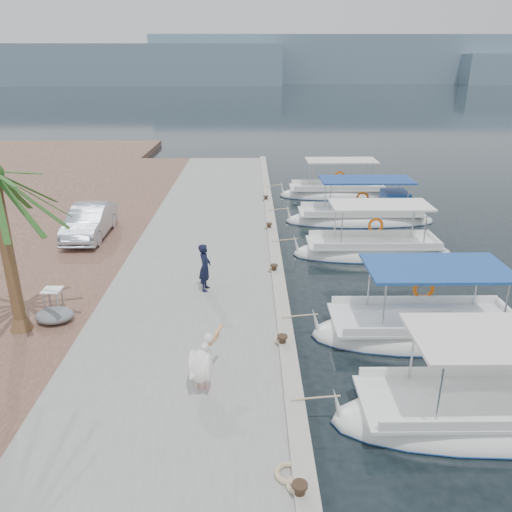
{
  "coord_description": "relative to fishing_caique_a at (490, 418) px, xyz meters",
  "views": [
    {
      "loc": [
        -1.18,
        -15.06,
        7.57
      ],
      "look_at": [
        -1.0,
        1.41,
        1.2
      ],
      "focal_mm": 35.0,
      "sensor_mm": 36.0,
      "label": 1
    }
  ],
  "objects": [
    {
      "name": "mooring_bollards",
      "position": [
        -4.54,
        7.47,
        0.57
      ],
      "size": [
        0.28,
        20.28,
        0.33
      ],
      "color": "black",
      "rests_on": "concrete_quay"
    },
    {
      "name": "ground",
      "position": [
        -4.19,
        5.97,
        -0.12
      ],
      "size": [
        400.0,
        400.0,
        0.0
      ],
      "primitive_type": "plane",
      "color": "black",
      "rests_on": "ground"
    },
    {
      "name": "fishing_caique_c",
      "position": [
        -0.23,
        10.54,
        0.0
      ],
      "size": [
        6.73,
        2.11,
        2.83
      ],
      "color": "white",
      "rests_on": "ground"
    },
    {
      "name": "fishing_caique_e",
      "position": [
        -0.14,
        20.52,
        0.0
      ],
      "size": [
        6.93,
        2.23,
        2.83
      ],
      "color": "white",
      "rests_on": "ground"
    },
    {
      "name": "fishing_caique_b",
      "position": [
        -0.27,
        3.83,
        0.0
      ],
      "size": [
        6.65,
        2.45,
        2.83
      ],
      "color": "white",
      "rests_on": "ground"
    },
    {
      "name": "concrete_quay",
      "position": [
        -7.19,
        10.97,
        0.13
      ],
      "size": [
        6.0,
        40.0,
        0.5
      ],
      "primitive_type": "cube",
      "color": "gray",
      "rests_on": "ground"
    },
    {
      "name": "quay_curb",
      "position": [
        -4.41,
        10.97,
        0.44
      ],
      "size": [
        0.44,
        40.0,
        0.12
      ],
      "primitive_type": "cube",
      "color": "#A5A093",
      "rests_on": "concrete_quay"
    },
    {
      "name": "fisherman",
      "position": [
        -6.88,
        6.08,
        1.18
      ],
      "size": [
        0.45,
        0.63,
        1.61
      ],
      "primitive_type": "imported",
      "rotation": [
        0.0,
        0.0,
        1.46
      ],
      "color": "black",
      "rests_on": "concrete_quay"
    },
    {
      "name": "rope_coil",
      "position": [
        -4.69,
        -2.01,
        0.43
      ],
      "size": [
        0.54,
        0.54,
        0.1
      ],
      "primitive_type": "torus",
      "color": "#C6B284",
      "rests_on": "concrete_quay"
    },
    {
      "name": "pelican",
      "position": [
        -6.51,
        0.69,
        1.0
      ],
      "size": [
        0.9,
        1.55,
        1.22
      ],
      "color": "tan",
      "rests_on": "concrete_quay"
    },
    {
      "name": "distant_hills",
      "position": [
        25.42,
        207.46,
        7.49
      ],
      "size": [
        330.0,
        60.0,
        18.0
      ],
      "color": "slate",
      "rests_on": "ground"
    },
    {
      "name": "fishing_caique_d",
      "position": [
        0.3,
        15.23,
        0.06
      ],
      "size": [
        7.58,
        2.23,
        2.83
      ],
      "color": "white",
      "rests_on": "ground"
    },
    {
      "name": "folding_table",
      "position": [
        -11.36,
        4.57,
        0.9
      ],
      "size": [
        0.55,
        0.55,
        0.73
      ],
      "color": "silver",
      "rests_on": "cobblestone_strip"
    },
    {
      "name": "tarp_bundle",
      "position": [
        -11.11,
        3.92,
        0.58
      ],
      "size": [
        1.1,
        0.9,
        0.4
      ],
      "primitive_type": "ellipsoid",
      "color": "slate",
      "rests_on": "cobblestone_strip"
    },
    {
      "name": "parked_car",
      "position": [
        -12.34,
        11.6,
        1.06
      ],
      "size": [
        1.52,
        4.21,
        1.38
      ],
      "primitive_type": "imported",
      "rotation": [
        0.0,
        0.0,
        0.01
      ],
      "color": "#AFBBC8",
      "rests_on": "cobblestone_strip"
    },
    {
      "name": "fishing_caique_a",
      "position": [
        0.0,
        0.0,
        0.0
      ],
      "size": [
        7.2,
        2.35,
        2.83
      ],
      "color": "white",
      "rests_on": "ground"
    },
    {
      "name": "cobblestone_strip",
      "position": [
        -12.19,
        10.97,
        0.13
      ],
      "size": [
        4.0,
        40.0,
        0.5
      ],
      "primitive_type": "cube",
      "color": "brown",
      "rests_on": "ground"
    }
  ]
}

